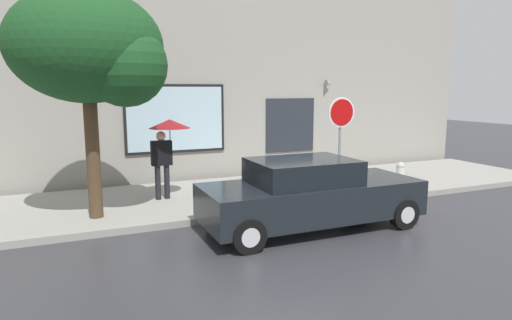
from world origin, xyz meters
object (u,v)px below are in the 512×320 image
pedestrian_with_umbrella (167,136)px  stop_sign (341,127)px  parked_car (310,195)px  street_tree (94,51)px  fire_hydrant (400,175)px

pedestrian_with_umbrella → stop_sign: size_ratio=0.79×
parked_car → pedestrian_with_umbrella: size_ratio=2.30×
parked_car → street_tree: bearing=152.9°
pedestrian_with_umbrella → stop_sign: bearing=-21.5°
parked_car → pedestrian_with_umbrella: pedestrian_with_umbrella is taller
fire_hydrant → pedestrian_with_umbrella: (-6.23, 1.37, 1.25)m
pedestrian_with_umbrella → stop_sign: stop_sign is taller
parked_car → street_tree: size_ratio=0.96×
parked_car → pedestrian_with_umbrella: bearing=126.1°
fire_hydrant → street_tree: 8.50m
pedestrian_with_umbrella → stop_sign: (4.05, -1.60, 0.20)m
pedestrian_with_umbrella → fire_hydrant: bearing=-12.4°
street_tree → fire_hydrant: bearing=-1.9°
fire_hydrant → street_tree: size_ratio=0.15×
pedestrian_with_umbrella → street_tree: (-1.66, -1.11, 1.92)m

